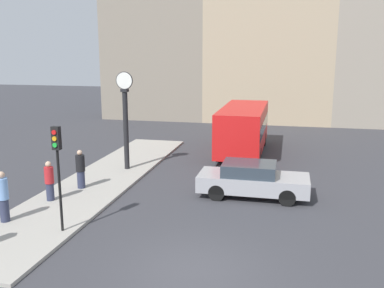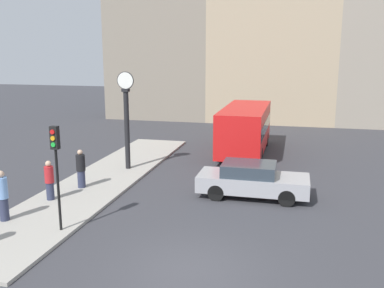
{
  "view_description": "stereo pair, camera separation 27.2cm",
  "coord_description": "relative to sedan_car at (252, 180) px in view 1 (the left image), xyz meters",
  "views": [
    {
      "loc": [
        2.44,
        -10.77,
        6.04
      ],
      "look_at": [
        -1.64,
        7.13,
        2.07
      ],
      "focal_mm": 40.0,
      "sensor_mm": 36.0,
      "label": 1
    },
    {
      "loc": [
        2.71,
        -10.71,
        6.04
      ],
      "look_at": [
        -1.64,
        7.13,
        2.07
      ],
      "focal_mm": 40.0,
      "sensor_mm": 36.0,
      "label": 2
    }
  ],
  "objects": [
    {
      "name": "building_row",
      "position": [
        -1.79,
        20.84,
        8.19
      ],
      "size": [
        28.34,
        5.0,
        19.64
      ],
      "color": "gray",
      "rests_on": "ground_plane"
    },
    {
      "name": "pedestrian_black_jacket",
      "position": [
        -7.46,
        -0.87,
        0.22
      ],
      "size": [
        0.4,
        0.4,
        1.72
      ],
      "color": "#2D334C",
      "rests_on": "sidewalk_corner"
    },
    {
      "name": "sedan_car",
      "position": [
        0.0,
        0.0,
        0.0
      ],
      "size": [
        4.61,
        1.88,
        1.47
      ],
      "color": "#9E9EA3",
      "rests_on": "ground_plane"
    },
    {
      "name": "street_clock",
      "position": [
        -6.65,
        2.6,
        1.96
      ],
      "size": [
        0.88,
        0.33,
        4.96
      ],
      "color": "black",
      "rests_on": "sidewalk_corner"
    },
    {
      "name": "ground_plane",
      "position": [
        -1.07,
        -6.7,
        -0.75
      ],
      "size": [
        120.0,
        120.0,
        0.0
      ],
      "primitive_type": "plane",
      "color": "#38383D"
    },
    {
      "name": "sidewalk_corner",
      "position": [
        -7.16,
        0.59,
        -0.69
      ],
      "size": [
        3.38,
        18.58,
        0.12
      ],
      "primitive_type": "cube",
      "color": "#A39E93",
      "rests_on": "ground_plane"
    },
    {
      "name": "bus_distant",
      "position": [
        -1.25,
        7.91,
        0.86
      ],
      "size": [
        2.5,
        7.54,
        2.81
      ],
      "color": "red",
      "rests_on": "ground_plane"
    },
    {
      "name": "pedestrian_blue_stripe",
      "position": [
        -8.31,
        -4.99,
        0.29
      ],
      "size": [
        0.38,
        0.38,
        1.84
      ],
      "color": "#2D334C",
      "rests_on": "sidewalk_corner"
    },
    {
      "name": "pedestrian_red_top",
      "position": [
        -7.92,
        -2.63,
        0.18
      ],
      "size": [
        0.37,
        0.37,
        1.63
      ],
      "color": "#2D334C",
      "rests_on": "sidewalk_corner"
    },
    {
      "name": "traffic_light_near",
      "position": [
        -5.91,
        -5.28,
        1.94
      ],
      "size": [
        0.26,
        0.24,
        3.57
      ],
      "color": "black",
      "rests_on": "sidewalk_corner"
    }
  ]
}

